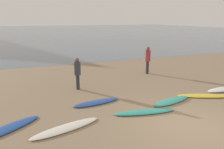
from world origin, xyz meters
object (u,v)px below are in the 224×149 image
at_px(surfboard_6, 205,96).
at_px(surfboard_1, 6,129).
at_px(surfboard_5, 171,101).
at_px(surfboard_2, 66,128).
at_px(surfboard_7, 223,89).
at_px(person_1, 77,71).
at_px(surfboard_3, 96,102).
at_px(surfboard_4, 145,112).
at_px(person_0, 148,58).

bearing_deg(surfboard_6, surfboard_1, -156.16).
bearing_deg(surfboard_6, surfboard_5, -157.00).
height_order(surfboard_2, surfboard_7, surfboard_7).
xyz_separation_m(surfboard_6, person_1, (-5.16, 3.32, 0.92)).
xyz_separation_m(surfboard_5, surfboard_6, (1.86, -0.02, -0.01)).
bearing_deg(surfboard_5, surfboard_6, -13.87).
relative_size(surfboard_2, surfboard_3, 1.16).
distance_m(surfboard_2, surfboard_6, 6.59).
xyz_separation_m(surfboard_3, person_1, (-0.25, 2.21, 0.92)).
distance_m(surfboard_4, surfboard_5, 1.76).
bearing_deg(surfboard_1, person_1, 12.89).
distance_m(surfboard_1, surfboard_6, 8.38).
bearing_deg(surfboard_1, surfboard_3, -14.95).
height_order(surfboard_2, surfboard_4, surfboard_4).
bearing_deg(surfboard_6, person_0, 115.35).
distance_m(surfboard_7, person_0, 4.93).
bearing_deg(surfboard_7, surfboard_6, -167.96).
bearing_deg(surfboard_1, surfboard_4, -39.32).
height_order(surfboard_4, surfboard_6, surfboard_4).
distance_m(surfboard_1, person_0, 9.64).
distance_m(surfboard_5, person_1, 4.76).
xyz_separation_m(surfboard_1, surfboard_7, (9.97, 0.42, 0.01)).
height_order(surfboard_5, surfboard_7, surfboard_7).
xyz_separation_m(surfboard_5, person_0, (1.71, 4.86, 0.99)).
distance_m(person_0, person_1, 5.24).
xyz_separation_m(surfboard_1, surfboard_6, (8.38, 0.04, 0.00)).
distance_m(surfboard_5, surfboard_7, 3.47).
xyz_separation_m(surfboard_2, surfboard_4, (3.03, 0.13, 0.01)).
relative_size(surfboard_5, person_1, 1.27).
relative_size(surfboard_3, person_1, 1.29).
xyz_separation_m(surfboard_7, person_1, (-6.75, 2.94, 0.91)).
bearing_deg(surfboard_4, surfboard_6, 19.36).
distance_m(surfboard_3, person_1, 2.41).
height_order(surfboard_5, surfboard_6, surfboard_5).
bearing_deg(surfboard_7, surfboard_5, -175.38).
xyz_separation_m(surfboard_5, surfboard_7, (3.45, 0.36, 0.00)).
bearing_deg(surfboard_4, surfboard_1, -175.52).
bearing_deg(surfboard_1, surfboard_7, -30.92).
xyz_separation_m(surfboard_6, surfboard_7, (1.59, 0.38, 0.01)).
height_order(surfboard_3, surfboard_5, surfboard_5).
xyz_separation_m(surfboard_4, person_1, (-1.64, 3.87, 0.92)).
bearing_deg(surfboard_5, surfboard_7, -7.32).
xyz_separation_m(surfboard_1, person_1, (3.22, 3.36, 0.92)).
height_order(person_0, person_1, person_0).
bearing_deg(surfboard_3, person_0, 30.61).
relative_size(surfboard_4, person_0, 1.38).
height_order(surfboard_2, surfboard_6, surfboard_6).
bearing_deg(surfboard_2, person_0, 24.76).
distance_m(surfboard_2, person_0, 8.54).
relative_size(person_0, person_1, 1.08).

